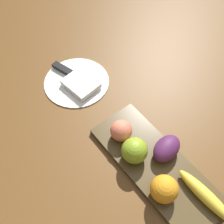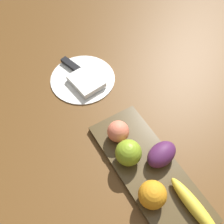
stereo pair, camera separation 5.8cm
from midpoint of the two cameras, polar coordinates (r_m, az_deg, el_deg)
name	(u,v)px [view 2 (the right image)]	position (r m, az deg, el deg)	size (l,w,h in m)	color
ground_plane	(157,171)	(0.81, 11.36, -12.03)	(2.40, 2.40, 0.00)	brown
fruit_tray	(149,171)	(0.80, 9.85, -12.10)	(0.41, 0.16, 0.02)	#4A3A1F
apple	(128,153)	(0.76, 5.67, -8.58)	(0.07, 0.07, 0.07)	#85A626
banana	(195,207)	(0.76, 19.11, -18.36)	(0.18, 0.04, 0.04)	yellow
orange_near_apple	(152,195)	(0.73, 10.82, -16.71)	(0.07, 0.07, 0.07)	orange
peach	(118,131)	(0.79, 3.41, -4.19)	(0.06, 0.06, 0.06)	#EC785A
grape_bunch	(162,154)	(0.78, 12.42, -8.72)	(0.09, 0.06, 0.05)	#51214D
dinner_plate	(83,78)	(0.98, -4.43, 6.93)	(0.23, 0.23, 0.01)	white
folded_napkin	(86,81)	(0.95, -3.66, 6.38)	(0.11, 0.09, 0.02)	white
knife	(74,67)	(1.00, -6.22, 9.19)	(0.18, 0.07, 0.01)	silver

